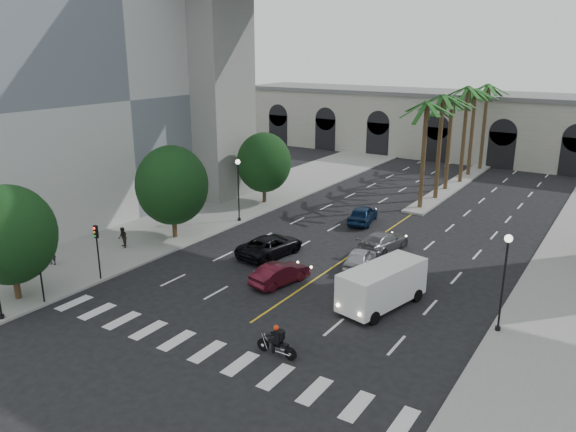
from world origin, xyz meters
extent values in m
plane|color=black|center=(0.00, 0.00, 0.00)|extent=(140.00, 140.00, 0.00)
cube|color=gray|center=(-15.00, 15.00, 0.07)|extent=(8.00, 100.00, 0.15)
cube|color=gray|center=(0.00, 38.00, 0.10)|extent=(2.00, 24.00, 0.20)
cube|color=silver|center=(-27.00, 12.00, 10.00)|extent=(16.00, 32.00, 20.00)
cube|color=beige|center=(0.00, 55.00, 4.00)|extent=(70.00, 10.00, 8.00)
cube|color=slate|center=(0.00, 55.00, 8.25)|extent=(71.00, 10.50, 0.50)
cube|color=gray|center=(-18.50, 22.00, 10.40)|extent=(5.00, 6.00, 20.80)
cylinder|color=#47331E|center=(0.00, 28.00, 4.75)|extent=(0.40, 0.40, 9.50)
cylinder|color=#47331E|center=(0.10, 32.00, 4.90)|extent=(0.40, 0.40, 9.80)
cylinder|color=#47331E|center=(-0.20, 36.00, 4.65)|extent=(0.40, 0.40, 9.30)
cylinder|color=#47331E|center=(0.15, 40.00, 5.05)|extent=(0.40, 0.40, 10.10)
cylinder|color=#47331E|center=(-0.10, 44.00, 4.80)|extent=(0.40, 0.40, 9.60)
cylinder|color=#47331E|center=(0.20, 48.00, 4.95)|extent=(0.40, 0.40, 9.90)
cylinder|color=#382616|center=(-13.00, -3.00, 1.17)|extent=(0.36, 0.36, 2.34)
ellipsoid|color=black|center=(-13.00, -3.00, 4.03)|extent=(5.20, 5.20, 5.72)
cylinder|color=#382616|center=(-13.00, 10.00, 1.22)|extent=(0.36, 0.36, 2.45)
ellipsoid|color=black|center=(-13.00, 10.00, 4.22)|extent=(5.44, 5.44, 5.98)
cylinder|color=#382616|center=(-13.00, 22.00, 1.13)|extent=(0.36, 0.36, 2.27)
ellipsoid|color=black|center=(-13.00, 22.00, 3.91)|extent=(5.04, 5.04, 5.54)
cylinder|color=black|center=(-11.40, -5.00, 0.18)|extent=(0.28, 0.28, 0.36)
cylinder|color=black|center=(-11.40, 16.00, 0.18)|extent=(0.28, 0.28, 0.36)
cylinder|color=black|center=(-11.40, 16.00, 2.60)|extent=(0.11, 0.11, 5.00)
sphere|color=white|center=(-11.40, 16.00, 5.15)|extent=(0.40, 0.40, 0.40)
cylinder|color=black|center=(11.40, 8.00, 0.18)|extent=(0.28, 0.28, 0.36)
cylinder|color=black|center=(11.40, 8.00, 2.60)|extent=(0.11, 0.11, 5.00)
sphere|color=white|center=(11.40, 8.00, 5.15)|extent=(0.40, 0.40, 0.40)
cylinder|color=black|center=(-11.30, -2.50, 1.75)|extent=(0.10, 0.10, 3.50)
cube|color=black|center=(-11.30, -2.50, 3.25)|extent=(0.25, 0.18, 0.80)
cylinder|color=black|center=(-11.30, 1.50, 1.75)|extent=(0.10, 0.10, 3.50)
cube|color=black|center=(-11.30, 1.50, 3.25)|extent=(0.25, 0.18, 0.80)
cylinder|color=black|center=(2.23, 0.04, 0.33)|extent=(0.65, 0.11, 0.65)
cylinder|color=black|center=(3.80, 0.03, 0.33)|extent=(0.65, 0.11, 0.65)
cube|color=silver|center=(3.07, 0.03, 0.41)|extent=(0.44, 0.31, 0.28)
cube|color=black|center=(2.91, 0.03, 0.72)|extent=(0.60, 0.24, 0.22)
cube|color=black|center=(3.40, 0.03, 0.67)|extent=(0.49, 0.26, 0.13)
cylinder|color=black|center=(2.47, 0.04, 0.96)|extent=(0.04, 0.60, 0.03)
cube|color=black|center=(3.15, 0.03, 1.09)|extent=(0.29, 0.42, 0.57)
cube|color=black|center=(3.32, 0.03, 1.14)|extent=(0.15, 0.33, 0.41)
sphere|color=red|center=(2.99, 0.03, 1.46)|extent=(0.28, 0.28, 0.28)
imported|color=#ABABB0|center=(1.50, 12.34, 0.67)|extent=(2.30, 4.16, 1.34)
imported|color=#460E19|center=(-1.50, 7.19, 0.67)|extent=(2.28, 4.30, 1.35)
imported|color=black|center=(-4.77, 10.93, 0.73)|extent=(3.05, 5.54, 1.47)
imported|color=slate|center=(1.50, 16.19, 0.69)|extent=(2.63, 4.99, 1.38)
imported|color=#0E2143|center=(-2.59, 21.40, 0.76)|extent=(2.60, 4.71, 1.52)
cube|color=white|center=(5.11, 7.62, 1.38)|extent=(3.41, 6.08, 2.13)
cube|color=black|center=(4.47, 4.98, 1.65)|extent=(1.97, 0.72, 0.90)
cylinder|color=black|center=(3.65, 5.89, 0.37)|extent=(0.46, 0.79, 0.74)
cylinder|color=black|center=(5.62, 5.42, 0.37)|extent=(0.46, 0.79, 0.74)
cylinder|color=black|center=(4.60, 9.82, 0.37)|extent=(0.46, 0.79, 0.74)
cylinder|color=black|center=(6.56, 9.35, 0.37)|extent=(0.46, 0.79, 0.74)
imported|color=black|center=(-15.90, 1.38, 0.97)|extent=(0.69, 0.57, 1.63)
imported|color=black|center=(-14.49, 6.20, 0.91)|extent=(0.92, 0.86, 1.52)
camera|label=1|loc=(16.25, -19.68, 14.17)|focal=35.00mm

